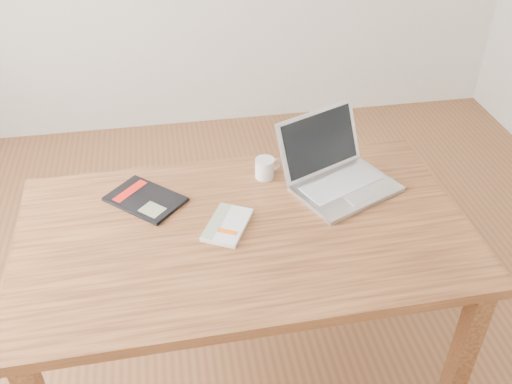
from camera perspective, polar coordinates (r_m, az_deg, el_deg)
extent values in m
plane|color=brown|center=(2.54, 0.56, -15.09)|extent=(4.00, 4.00, 0.00)
cube|color=brown|center=(1.94, -1.15, -4.05)|extent=(1.53, 0.90, 0.04)
cube|color=brown|center=(2.17, 19.87, -15.32)|extent=(0.07, 0.07, 0.71)
cube|color=brown|center=(2.49, -18.66, -6.98)|extent=(0.07, 0.07, 0.71)
cube|color=brown|center=(2.62, 12.61, -3.16)|extent=(0.07, 0.07, 0.71)
cube|color=silver|center=(1.93, -2.86, -3.32)|extent=(0.20, 0.23, 0.01)
cube|color=white|center=(1.93, -2.86, -3.29)|extent=(0.20, 0.23, 0.02)
cube|color=gray|center=(1.93, -3.99, -2.86)|extent=(0.13, 0.19, 0.00)
cube|color=#CE550E|center=(1.89, -2.90, -3.98)|extent=(0.07, 0.05, 0.00)
cube|color=black|center=(2.08, -11.01, -0.71)|extent=(0.31, 0.30, 0.01)
cube|color=#AB150C|center=(2.12, -12.48, 0.10)|extent=(0.13, 0.13, 0.00)
cube|color=gray|center=(2.01, -10.34, -1.74)|extent=(0.10, 0.10, 0.00)
cube|color=silver|center=(2.11, 9.01, 0.31)|extent=(0.42, 0.37, 0.02)
cube|color=silver|center=(2.13, 8.51, 0.90)|extent=(0.33, 0.24, 0.00)
cube|color=#BCBCC1|center=(2.07, 10.39, -0.49)|extent=(0.12, 0.09, 0.00)
cube|color=silver|center=(2.15, 6.36, 5.03)|extent=(0.36, 0.23, 0.22)
cube|color=black|center=(2.15, 6.44, 5.02)|extent=(0.32, 0.20, 0.19)
cylinder|color=white|center=(2.14, 0.89, 2.39)|extent=(0.07, 0.07, 0.08)
cylinder|color=black|center=(2.12, 0.90, 3.17)|extent=(0.06, 0.06, 0.01)
torus|color=white|center=(2.16, 1.84, 2.72)|extent=(0.05, 0.03, 0.05)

